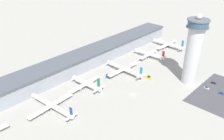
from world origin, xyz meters
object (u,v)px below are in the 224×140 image
object	(u,v)px
car_navy_sedan	(213,83)
car_yellow_taxi	(221,93)
airplane_gate_bravo	(52,105)
airplane_gate_charlie	(86,83)
airplane_gate_echo	(149,54)
service_truck_catering	(107,76)
airplane_gate_delta	(124,69)
airplane_gate_foxtrot	(168,44)
control_tower	(194,50)
car_grey_coupe	(207,88)
service_truck_baggage	(148,78)

from	to	relation	value
car_navy_sedan	car_yellow_taxi	size ratio (longest dim) A/B	0.98
airplane_gate_bravo	car_yellow_taxi	xyz separation A→B (m)	(110.93, -87.22, -3.64)
airplane_gate_charlie	car_yellow_taxi	xyz separation A→B (m)	(71.06, -92.06, -3.87)
airplane_gate_charlie	car_yellow_taxi	bearing A→B (deg)	-52.34
airplane_gate_echo	car_yellow_taxi	xyz separation A→B (m)	(-19.23, -88.40, -3.67)
airplane_gate_bravo	service_truck_catering	size ratio (longest dim) A/B	7.56
airplane_gate_delta	airplane_gate_foxtrot	xyz separation A→B (m)	(86.40, 3.22, -0.17)
control_tower	car_navy_sedan	xyz separation A→B (m)	(12.35, -18.06, -30.89)
service_truck_catering	car_navy_sedan	world-z (taller)	service_truck_catering
control_tower	airplane_gate_echo	distance (m)	66.81
control_tower	airplane_gate_bravo	bearing A→B (deg)	152.95
control_tower	airplane_gate_delta	distance (m)	67.29
airplane_gate_bravo	car_grey_coupe	xyz separation A→B (m)	(110.90, -74.22, -3.65)
airplane_gate_bravo	service_truck_baggage	world-z (taller)	airplane_gate_bravo
control_tower	car_grey_coupe	bearing A→B (deg)	-91.59
car_grey_coupe	airplane_gate_foxtrot	bearing A→B (deg)	51.93
airplane_gate_charlie	airplane_gate_echo	bearing A→B (deg)	-2.32
service_truck_catering	car_yellow_taxi	xyz separation A→B (m)	(44.19, -92.03, -0.34)
service_truck_catering	car_grey_coupe	bearing A→B (deg)	-60.81
airplane_gate_charlie	car_grey_coupe	bearing A→B (deg)	-48.06
airplane_gate_charlie	airplane_gate_foxtrot	distance (m)	130.38
airplane_gate_charlie	airplane_gate_delta	distance (m)	44.42
control_tower	airplane_gate_delta	xyz separation A→B (m)	(-27.59, 55.14, -26.95)
airplane_gate_echo	airplane_gate_foxtrot	distance (m)	40.04
airplane_gate_echo	service_truck_catering	xyz separation A→B (m)	(-63.41, 3.63, -3.33)
airplane_gate_charlie	service_truck_catering	xyz separation A→B (m)	(26.88, -0.03, -3.53)
airplane_gate_bravo	airplane_gate_delta	world-z (taller)	airplane_gate_delta
service_truck_catering	airplane_gate_echo	bearing A→B (deg)	-3.28
airplane_gate_delta	car_navy_sedan	size ratio (longest dim) A/B	10.16
control_tower	airplane_gate_charlie	xyz separation A→B (m)	(-71.52, 61.72, -27.02)
control_tower	airplane_gate_delta	bearing A→B (deg)	116.58
airplane_gate_echo	service_truck_catering	size ratio (longest dim) A/B	6.00
control_tower	car_yellow_taxi	size ratio (longest dim) A/B	14.55
airplane_gate_echo	airplane_gate_bravo	bearing A→B (deg)	-179.48
car_navy_sedan	airplane_gate_echo	bearing A→B (deg)	85.18
airplane_gate_charlie	car_grey_coupe	xyz separation A→B (m)	(71.04, -79.07, -3.89)
airplane_gate_echo	service_truck_catering	world-z (taller)	airplane_gate_echo
car_yellow_taxi	control_tower	bearing A→B (deg)	89.14
airplane_gate_echo	car_grey_coupe	xyz separation A→B (m)	(-19.25, -75.40, -3.68)
airplane_gate_delta	car_grey_coupe	xyz separation A→B (m)	(27.11, -72.49, -3.95)
control_tower	car_yellow_taxi	xyz separation A→B (m)	(-0.46, -30.34, -30.89)
service_truck_baggage	car_yellow_taxi	bearing A→B (deg)	-71.87
car_yellow_taxi	airplane_gate_foxtrot	bearing A→B (deg)	56.25
airplane_gate_bravo	airplane_gate_charlie	size ratio (longest dim) A/B	1.27
control_tower	car_grey_coupe	xyz separation A→B (m)	(-0.48, -17.35, -30.90)
airplane_gate_foxtrot	service_truck_catering	size ratio (longest dim) A/B	6.64
control_tower	airplane_gate_foxtrot	world-z (taller)	control_tower
airplane_gate_charlie	car_grey_coupe	world-z (taller)	airplane_gate_charlie
airplane_gate_charlie	airplane_gate_foxtrot	world-z (taller)	airplane_gate_charlie
airplane_gate_charlie	car_navy_sedan	distance (m)	115.82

